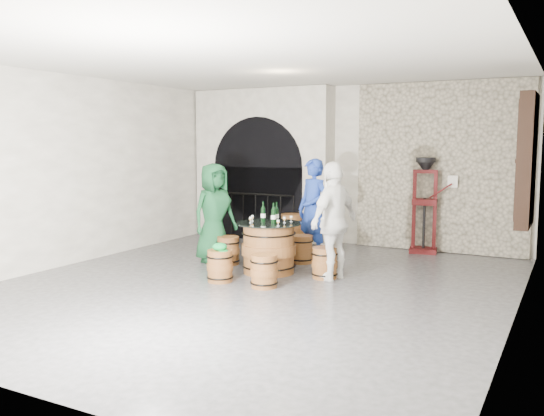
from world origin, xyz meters
The scene contains 31 objects.
ground centered at (0.00, 0.00, 0.00)m, with size 8.00×8.00×0.00m, color #323235.
wall_back centered at (0.00, 4.00, 1.60)m, with size 8.00×8.00×0.00m, color silver.
wall_front centered at (0.00, -4.00, 1.60)m, with size 8.00×8.00×0.00m, color silver.
wall_left centered at (-3.50, 0.00, 1.60)m, with size 8.00×8.00×0.00m, color silver.
wall_right centered at (3.50, 0.00, 1.60)m, with size 8.00×8.00×0.00m, color silver.
ceiling centered at (0.00, 0.00, 3.20)m, with size 8.00×8.00×0.00m, color beige.
stone_facing_panel centered at (1.80, 3.94, 1.60)m, with size 3.20×0.12×3.18m, color tan.
arched_opening centered at (-1.90, 3.74, 1.58)m, with size 3.10×0.60×3.19m.
shuttered_window centered at (3.38, 2.40, 1.80)m, with size 0.23×1.10×2.00m.
barrel_table centered at (-0.21, 0.87, 0.40)m, with size 1.05×1.05×0.81m.
barrel_stool_left centered at (-1.11, 1.09, 0.24)m, with size 0.41×0.41×0.48m.
barrel_stool_far centered at (-0.06, 1.79, 0.24)m, with size 0.41×0.41×0.48m.
barrel_stool_right centered at (0.73, 0.93, 0.24)m, with size 0.41×0.41×0.48m.
barrel_stool_near_right centered at (0.18, 0.01, 0.24)m, with size 0.41×0.41×0.48m.
barrel_stool_near_left centered at (-0.57, 0.00, 0.24)m, with size 0.41×0.41×0.48m.
green_cap centered at (-0.57, 0.00, 0.53)m, with size 0.26×0.22×0.12m.
person_green centered at (-1.44, 1.18, 0.86)m, with size 0.84×0.55×1.72m, color #134524.
person_blue centered at (0.00, 2.14, 0.89)m, with size 0.65×0.43×1.79m, color navy.
person_white centered at (0.87, 0.94, 0.89)m, with size 1.05×0.44×1.79m, color white.
wine_bottle_left centered at (-0.34, 0.92, 0.94)m, with size 0.08×0.08×0.32m.
wine_bottle_center centered at (-0.11, 0.84, 0.94)m, with size 0.08×0.08×0.32m.
wine_bottle_right centered at (-0.12, 0.97, 0.94)m, with size 0.08×0.08×0.32m.
tasting_glass_a centered at (-0.45, 0.71, 0.85)m, with size 0.05×0.05×0.10m, color #AE7321, non-canonical shape.
tasting_glass_b centered at (0.02, 0.97, 0.85)m, with size 0.05×0.05×0.10m, color #AE7321, non-canonical shape.
tasting_glass_c centered at (-0.30, 1.18, 0.85)m, with size 0.05×0.05×0.10m, color #AE7321, non-canonical shape.
tasting_glass_d centered at (0.06, 1.13, 0.85)m, with size 0.05×0.05×0.10m, color #AE7321, non-canonical shape.
tasting_glass_e centered at (0.09, 0.62, 0.85)m, with size 0.05×0.05×0.10m, color #AE7321, non-canonical shape.
tasting_glass_f centered at (-0.53, 0.91, 0.85)m, with size 0.05×0.05×0.10m, color #AE7321, non-canonical shape.
side_barrel centered at (-0.92, 3.19, 0.32)m, with size 0.48×0.48×0.64m.
corking_press centered at (1.58, 3.70, 1.04)m, with size 0.76×0.47×1.79m.
control_box centered at (2.05, 3.86, 1.35)m, with size 0.18×0.10×0.22m, color silver.
Camera 1 is at (4.06, -7.07, 2.08)m, focal length 38.00 mm.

